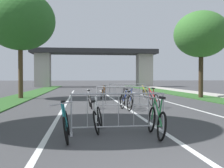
% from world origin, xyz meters
% --- Properties ---
extents(grass_verge_left, '(2.24, 49.13, 0.05)m').
position_xyz_m(grass_verge_left, '(-6.58, 20.10, 0.03)').
color(grass_verge_left, '#2D5B26').
rests_on(grass_verge_left, ground).
extents(grass_verge_right, '(2.24, 49.13, 0.05)m').
position_xyz_m(grass_verge_right, '(6.58, 20.10, 0.03)').
color(grass_verge_right, '#2D5B26').
rests_on(grass_verge_right, ground).
extents(sidewalk_path_right, '(1.95, 49.13, 0.08)m').
position_xyz_m(sidewalk_path_right, '(8.68, 20.10, 0.04)').
color(sidewalk_path_right, '#ADA89E').
rests_on(sidewalk_path_right, ground).
extents(lane_stripe_center, '(0.14, 28.42, 0.01)m').
position_xyz_m(lane_stripe_center, '(0.00, 14.21, 0.00)').
color(lane_stripe_center, silver).
rests_on(lane_stripe_center, ground).
extents(lane_stripe_right_lane, '(0.14, 28.42, 0.01)m').
position_xyz_m(lane_stripe_right_lane, '(3.01, 14.21, 0.00)').
color(lane_stripe_right_lane, silver).
rests_on(lane_stripe_right_lane, ground).
extents(lane_stripe_left_lane, '(0.14, 28.42, 0.01)m').
position_xyz_m(lane_stripe_left_lane, '(-3.01, 14.21, 0.00)').
color(lane_stripe_left_lane, silver).
rests_on(lane_stripe_left_lane, ground).
extents(overpass_bridge, '(19.92, 4.15, 6.00)m').
position_xyz_m(overpass_bridge, '(0.00, 40.61, 4.15)').
color(overpass_bridge, '#2D2D30').
rests_on(overpass_bridge, ground).
extents(tree_left_maple_mid, '(4.78, 4.78, 7.42)m').
position_xyz_m(tree_left_maple_mid, '(-6.32, 16.34, 5.37)').
color(tree_left_maple_mid, '#4C3823').
rests_on(tree_left_maple_mid, ground).
extents(tree_right_pine_far, '(3.86, 3.86, 6.19)m').
position_xyz_m(tree_right_pine_far, '(6.33, 15.54, 4.53)').
color(tree_right_pine_far, '#3D2D1E').
rests_on(tree_right_pine_far, ground).
extents(crowd_barrier_nearest, '(2.48, 0.50, 1.05)m').
position_xyz_m(crowd_barrier_nearest, '(-1.21, 3.89, 0.52)').
color(crowd_barrier_nearest, '#ADADB2').
rests_on(crowd_barrier_nearest, ground).
extents(crowd_barrier_second, '(2.48, 0.51, 1.05)m').
position_xyz_m(crowd_barrier_second, '(-0.24, 9.51, 0.52)').
color(crowd_barrier_second, '#ADADB2').
rests_on(crowd_barrier_second, ground).
extents(crowd_barrier_third, '(2.48, 0.49, 1.05)m').
position_xyz_m(crowd_barrier_third, '(0.95, 15.12, 0.52)').
color(crowd_barrier_third, '#ADADB2').
rests_on(crowd_barrier_third, ground).
extents(bicycle_silver_0, '(0.53, 1.64, 0.92)m').
position_xyz_m(bicycle_silver_0, '(-1.76, 9.94, 0.36)').
color(bicycle_silver_0, black).
rests_on(bicycle_silver_0, ground).
extents(bicycle_blue_1, '(0.71, 1.73, 1.00)m').
position_xyz_m(bicycle_blue_1, '(0.03, 10.08, 0.39)').
color(bicycle_blue_1, black).
rests_on(bicycle_blue_1, ground).
extents(bicycle_red_2, '(0.48, 1.64, 0.98)m').
position_xyz_m(bicycle_red_2, '(1.35, 9.93, 0.38)').
color(bicycle_red_2, black).
rests_on(bicycle_red_2, ground).
extents(bicycle_green_3, '(0.50, 1.70, 1.00)m').
position_xyz_m(bicycle_green_3, '(-0.33, 3.44, 0.38)').
color(bicycle_green_3, black).
rests_on(bicycle_green_3, ground).
extents(bicycle_orange_4, '(0.57, 1.70, 1.00)m').
position_xyz_m(bicycle_orange_4, '(-0.65, 15.55, 0.39)').
color(bicycle_orange_4, black).
rests_on(bicycle_orange_4, ground).
extents(bicycle_teal_5, '(0.51, 1.70, 0.94)m').
position_xyz_m(bicycle_teal_5, '(-2.52, 3.37, 0.35)').
color(bicycle_teal_5, black).
rests_on(bicycle_teal_5, ground).
extents(bicycle_white_6, '(0.51, 1.59, 0.95)m').
position_xyz_m(bicycle_white_6, '(-1.73, 4.27, 0.36)').
color(bicycle_white_6, black).
rests_on(bicycle_white_6, ground).
extents(bicycle_black_7, '(0.51, 1.61, 1.01)m').
position_xyz_m(bicycle_black_7, '(-0.16, 9.03, 0.37)').
color(bicycle_black_7, black).
rests_on(bicycle_black_7, ground).
extents(bicycle_yellow_8, '(0.46, 1.67, 0.96)m').
position_xyz_m(bicycle_yellow_8, '(2.32, 15.65, 0.35)').
color(bicycle_yellow_8, black).
rests_on(bicycle_yellow_8, ground).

